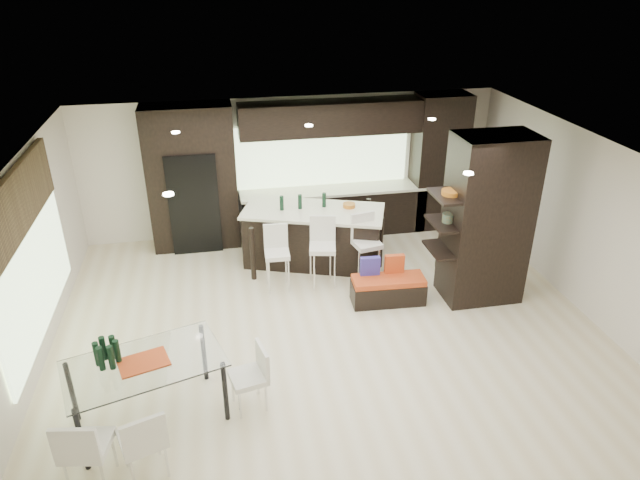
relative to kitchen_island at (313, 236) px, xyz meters
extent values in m
plane|color=beige|center=(-0.16, -2.04, -0.51)|extent=(8.00, 8.00, 0.00)
cube|color=silver|center=(-0.16, 1.46, 0.84)|extent=(8.00, 0.02, 2.70)
cube|color=silver|center=(-4.16, -2.04, 0.84)|extent=(0.02, 7.00, 2.70)
cube|color=silver|center=(3.84, -2.04, 0.84)|extent=(0.02, 7.00, 2.70)
cube|color=white|center=(-0.16, -2.04, 2.19)|extent=(8.00, 7.00, 0.02)
cube|color=#B2D199|center=(-4.12, -1.84, 0.84)|extent=(0.04, 3.20, 1.90)
cube|color=#B2D199|center=(0.44, 1.42, 1.04)|extent=(3.40, 0.04, 1.20)
cube|color=brown|center=(-4.09, -1.84, 1.74)|extent=(0.08, 3.00, 0.80)
cube|color=white|center=(-0.16, -1.79, 2.17)|extent=(4.00, 3.00, 0.02)
cube|color=black|center=(0.34, 1.13, 0.84)|extent=(6.80, 0.68, 2.70)
cube|color=black|center=(-2.06, 1.08, 0.44)|extent=(0.90, 0.68, 1.90)
cube|color=black|center=(2.44, -1.64, 0.84)|extent=(1.20, 0.80, 2.70)
cube|color=black|center=(0.00, 0.00, 0.00)|extent=(2.67, 1.82, 1.03)
cube|color=white|center=(-0.76, -0.83, -0.06)|extent=(0.41, 0.41, 0.90)
cube|color=white|center=(0.00, -0.84, -0.03)|extent=(0.50, 0.50, 0.97)
cube|color=white|center=(0.76, -0.84, -0.03)|extent=(0.50, 0.50, 0.96)
cube|color=black|center=(0.92, -1.58, -0.29)|extent=(1.19, 0.51, 0.45)
cube|color=white|center=(-2.63, -3.55, -0.09)|extent=(1.97, 1.45, 0.85)
cube|color=white|center=(-2.63, -4.35, -0.09)|extent=(0.57, 0.57, 0.84)
cube|color=white|center=(-3.18, -4.36, -0.08)|extent=(0.54, 0.54, 0.86)
cube|color=white|center=(-1.46, -3.55, -0.13)|extent=(0.50, 0.50, 0.78)
camera|label=1|loc=(-1.64, -9.04, 4.48)|focal=32.00mm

